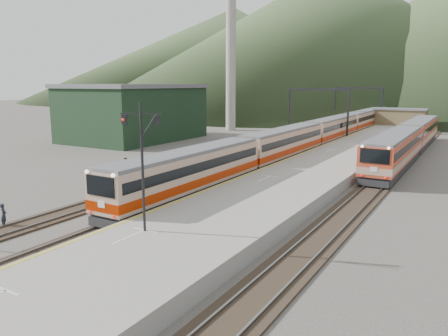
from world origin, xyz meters
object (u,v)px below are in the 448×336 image
Objects in this scene: main_train at (333,130)px; worker at (4,215)px; second_train at (409,140)px; signal_mast at (142,154)px.

main_train is 61.31× the size of worker.
signal_mast is (-7.65, -39.42, 3.15)m from second_train.
signal_mast reaches higher than worker.
signal_mast is at bearing -85.29° from main_train.
signal_mast is 4.52× the size of worker.
second_train is at bearing 79.01° from signal_mast.
signal_mast is 10.88m from worker.
second_train is (11.50, -7.22, 0.13)m from main_train.
main_train is 13.58m from second_train.
second_train is 44.64m from worker.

